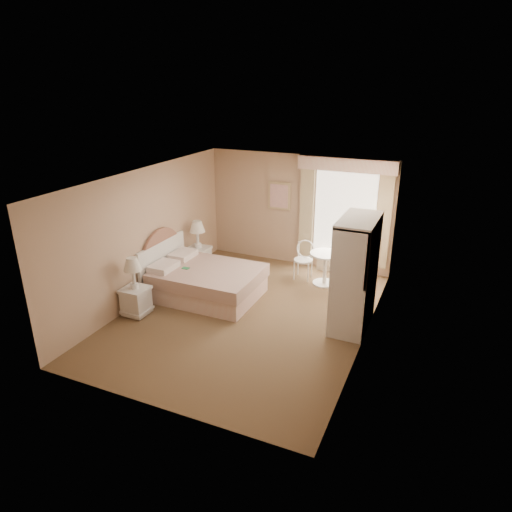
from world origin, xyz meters
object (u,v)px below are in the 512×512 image
at_px(cafe_chair, 304,257).
at_px(armoire, 355,283).
at_px(nightstand_far, 198,252).
at_px(round_table, 325,263).
at_px(nightstand_near, 135,294).
at_px(bed, 203,280).

distance_m(cafe_chair, armoire, 2.16).
distance_m(nightstand_far, round_table, 2.79).
bearing_deg(round_table, nightstand_far, -171.01).
bearing_deg(nightstand_far, round_table, 8.99).
relative_size(nightstand_near, armoire, 0.56).
distance_m(bed, armoire, 2.98).
distance_m(bed, cafe_chair, 2.25).
bearing_deg(nightstand_near, round_table, 43.94).
relative_size(bed, round_table, 3.01).
distance_m(round_table, cafe_chair, 0.53).
distance_m(nightstand_far, armoire, 3.81).
bearing_deg(nightstand_near, armoire, 18.06).
height_order(nightstand_far, round_table, nightstand_far).
xyz_separation_m(nightstand_near, armoire, (3.65, 1.19, 0.39)).
distance_m(bed, round_table, 2.53).
bearing_deg(nightstand_near, cafe_chair, 51.28).
xyz_separation_m(bed, cafe_chair, (1.53, 1.64, 0.15)).
distance_m(round_table, armoire, 1.75).
bearing_deg(round_table, bed, -143.88).
bearing_deg(cafe_chair, nightstand_near, -131.46).
xyz_separation_m(bed, nightstand_far, (-0.71, 1.05, 0.10)).
bearing_deg(bed, cafe_chair, 46.88).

